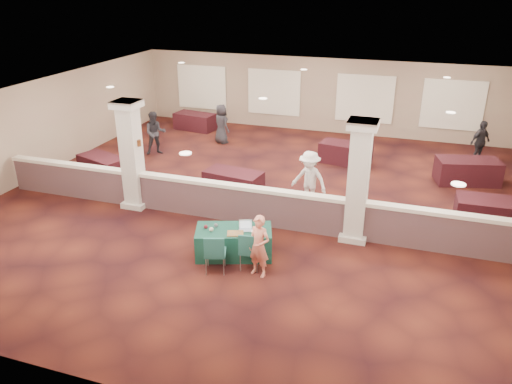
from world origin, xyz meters
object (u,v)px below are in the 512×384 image
(conf_chair_main, at_px, (250,248))
(far_table_back_left, at_px, (195,121))
(near_table, at_px, (234,242))
(far_table_front_left, at_px, (103,166))
(far_table_front_center, at_px, (234,182))
(attendee_a, at_px, (155,133))
(attendee_c, at_px, (480,142))
(attendee_b, at_px, (309,180))
(woman, at_px, (259,246))
(conf_chair_side, at_px, (215,251))
(far_table_back_center, at_px, (345,153))
(far_table_back_right, at_px, (467,171))
(far_table_front_right, at_px, (493,213))
(attendee_d, at_px, (221,124))

(conf_chair_main, distance_m, far_table_back_left, 12.01)
(near_table, bearing_deg, far_table_back_left, 100.82)
(far_table_front_left, bearing_deg, far_table_front_center, 0.00)
(far_table_back_left, bearing_deg, far_table_front_left, -95.79)
(attendee_a, relative_size, attendee_c, 1.05)
(attendee_a, distance_m, attendee_c, 12.09)
(attendee_b, distance_m, attendee_c, 7.65)
(conf_chair_main, height_order, woman, woman)
(conf_chair_side, bearing_deg, attendee_c, 39.76)
(conf_chair_side, xyz_separation_m, far_table_front_center, (-1.24, 4.49, -0.21))
(far_table_front_center, height_order, attendee_c, attendee_c)
(far_table_back_left, xyz_separation_m, attendee_a, (-0.00, -3.56, 0.47))
(far_table_back_center, distance_m, attendee_b, 4.23)
(conf_chair_main, xyz_separation_m, far_table_back_left, (-6.15, 10.31, -0.20))
(far_table_back_center, distance_m, far_table_back_right, 4.20)
(attendee_b, bearing_deg, woman, -78.03)
(near_table, distance_m, far_table_front_center, 3.84)
(far_table_front_right, bearing_deg, woman, -140.92)
(far_table_front_left, bearing_deg, far_table_back_left, 84.21)
(near_table, relative_size, attendee_c, 1.15)
(conf_chair_side, relative_size, attendee_c, 0.61)
(conf_chair_side, xyz_separation_m, attendee_c, (6.31, 9.96, 0.22))
(woman, xyz_separation_m, far_table_back_center, (0.69, 8.18, -0.38))
(near_table, height_order, attendee_b, attendee_b)
(conf_chair_side, xyz_separation_m, far_table_back_right, (5.83, 7.77, -0.17))
(far_table_front_center, bearing_deg, attendee_a, 147.83)
(far_table_front_right, bearing_deg, attendee_b, -176.26)
(attendee_a, xyz_separation_m, attendee_c, (11.75, 2.83, -0.04))
(conf_chair_main, distance_m, attendee_d, 9.82)
(far_table_front_right, xyz_separation_m, far_table_back_left, (-11.75, 6.12, -0.03))
(attendee_c, bearing_deg, near_table, -169.82)
(far_table_front_center, xyz_separation_m, far_table_back_center, (2.92, 3.93, 0.01))
(far_table_front_left, xyz_separation_m, far_table_back_right, (11.89, 3.28, 0.05))
(conf_chair_main, bearing_deg, far_table_back_left, 114.57)
(attendee_c, bearing_deg, far_table_back_center, 152.92)
(attendee_a, height_order, attendee_b, attendee_b)
(near_table, distance_m, far_table_front_right, 7.20)
(far_table_front_center, relative_size, attendee_d, 1.11)
(far_table_front_left, distance_m, far_table_back_left, 6.23)
(near_table, distance_m, far_table_back_left, 11.25)
(far_table_front_left, distance_m, attendee_c, 13.54)
(attendee_d, bearing_deg, far_table_front_center, 149.65)
(far_table_back_center, height_order, attendee_d, attendee_d)
(far_table_front_left, distance_m, far_table_back_center, 8.68)
(attendee_c, relative_size, attendee_d, 0.99)
(far_table_back_center, bearing_deg, near_table, -101.70)
(far_table_back_left, distance_m, attendee_d, 2.43)
(attendee_b, bearing_deg, far_table_back_center, 99.58)
(attendee_b, bearing_deg, attendee_d, 149.47)
(far_table_back_right, bearing_deg, conf_chair_main, -124.68)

